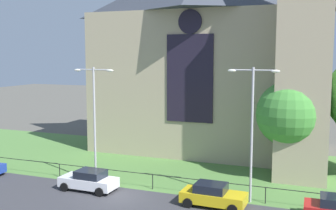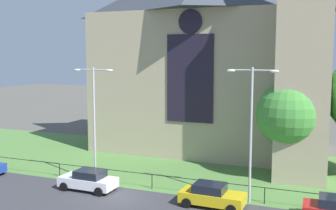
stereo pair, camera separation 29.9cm
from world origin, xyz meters
name	(u,v)px [view 2 (the right image)]	position (x,y,z in m)	size (l,w,h in m)	color
ground	(170,163)	(0.00, 10.00, 0.00)	(160.00, 160.00, 0.00)	#56544C
road_asphalt	(103,207)	(0.00, -2.00, 0.00)	(120.00, 8.00, 0.01)	#38383D
grass_verge	(162,168)	(0.00, 8.00, 0.00)	(120.00, 20.00, 0.01)	#517F3D
church_building	(214,51)	(2.29, 16.54, 10.27)	(23.20, 16.20, 26.00)	tan
iron_railing	(152,176)	(1.52, 2.50, 0.98)	(32.78, 0.07, 1.13)	black
tree_right_near	(289,114)	(10.53, 8.71, 5.22)	(5.19, 5.19, 7.84)	brown
streetlamp_near	(94,111)	(-3.24, 2.40, 5.62)	(3.37, 0.26, 8.94)	#B2B2B7
streetlamp_far	(251,119)	(8.70, 2.40, 5.69)	(3.37, 0.26, 9.06)	#B2B2B7
parked_car_white	(88,180)	(-2.73, 0.61, 0.74)	(4.23, 2.08, 1.51)	silver
parked_car_yellow	(212,195)	(6.56, 0.75, 0.74)	(4.24, 2.10, 1.51)	gold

